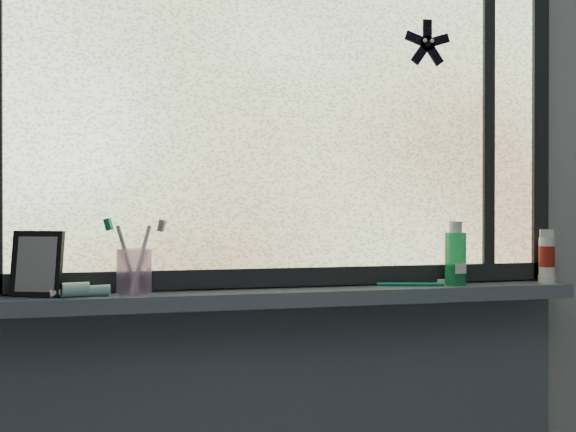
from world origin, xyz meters
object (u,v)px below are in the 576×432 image
(mouthwash_bottle, at_px, (455,253))
(cream_tube, at_px, (547,254))
(toothbrush_cup, at_px, (134,272))
(vanity_mirror, at_px, (37,264))

(mouthwash_bottle, relative_size, cream_tube, 1.34)
(toothbrush_cup, relative_size, mouthwash_bottle, 0.76)
(mouthwash_bottle, bearing_deg, cream_tube, 1.16)
(mouthwash_bottle, xyz_separation_m, cream_tube, (0.30, 0.01, -0.01))
(vanity_mirror, xyz_separation_m, toothbrush_cup, (0.23, -0.00, -0.02))
(toothbrush_cup, relative_size, cream_tube, 1.02)
(vanity_mirror, relative_size, cream_tube, 1.44)
(cream_tube, bearing_deg, mouthwash_bottle, -178.84)
(toothbrush_cup, bearing_deg, mouthwash_bottle, -0.78)
(vanity_mirror, relative_size, mouthwash_bottle, 1.08)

